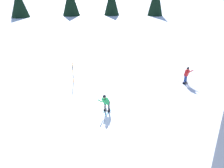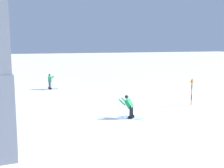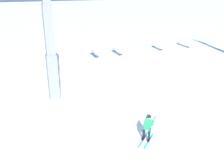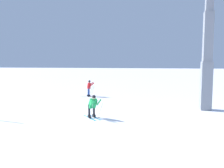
# 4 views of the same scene
# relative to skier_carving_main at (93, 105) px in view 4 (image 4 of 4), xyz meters

# --- Properties ---
(ground_plane) EXTENTS (260.00, 260.00, 0.00)m
(ground_plane) POSITION_rel_skier_carving_main_xyz_m (0.02, -0.45, -0.86)
(ground_plane) COLOR white
(skier_carving_main) EXTENTS (1.64, 1.59, 1.64)m
(skier_carving_main) POSITION_rel_skier_carving_main_xyz_m (0.00, 0.00, 0.00)
(skier_carving_main) COLOR #198CCC
(skier_carving_main) RESTS_ON ground_plane
(lift_tower_near) EXTENTS (0.76, 2.69, 11.23)m
(lift_tower_near) POSITION_rel_skier_carving_main_xyz_m (-4.10, 7.46, 3.81)
(lift_tower_near) COLOR gray
(lift_tower_near) RESTS_ON ground_plane
(skier_distant_downhill) EXTENTS (1.25, 1.74, 1.71)m
(skier_distant_downhill) POSITION_rel_skier_carving_main_xyz_m (-8.57, -2.95, 0.11)
(skier_distant_downhill) COLOR white
(skier_distant_downhill) RESTS_ON ground_plane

